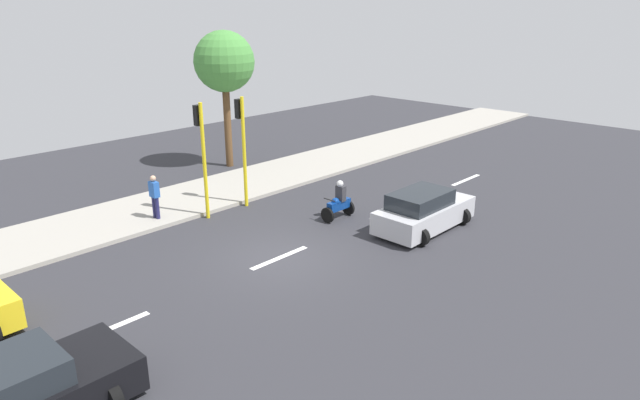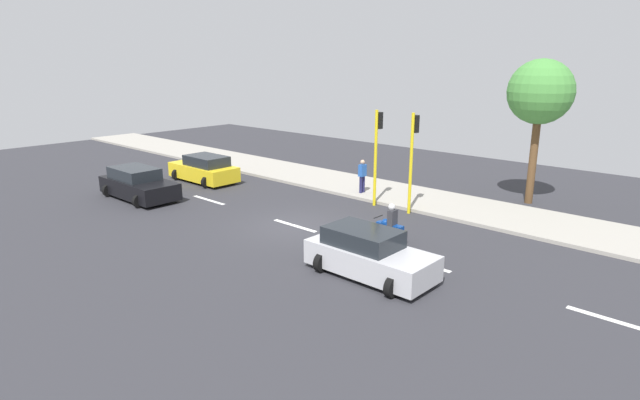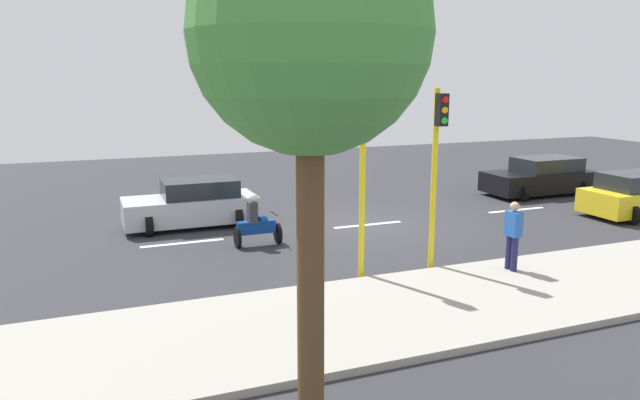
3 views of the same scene
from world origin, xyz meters
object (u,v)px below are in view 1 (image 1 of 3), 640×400
(car_silver, at_px, (423,211))
(street_tree_south, at_px, (224,63))
(car_black, at_px, (10,400))
(traffic_light_midblock, at_px, (202,144))
(traffic_light_corner, at_px, (242,136))
(motorcycle, at_px, (339,203))
(pedestrian_near_signal, at_px, (155,195))

(car_silver, height_order, street_tree_south, street_tree_south)
(car_silver, height_order, car_black, same)
(car_black, relative_size, traffic_light_midblock, 1.01)
(car_black, height_order, traffic_light_corner, traffic_light_corner)
(car_silver, xyz_separation_m, traffic_light_corner, (6.84, 2.83, 2.22))
(motorcycle, height_order, traffic_light_corner, traffic_light_corner)
(pedestrian_near_signal, xyz_separation_m, street_tree_south, (4.30, -6.83, 4.15))
(traffic_light_midblock, bearing_deg, car_silver, -145.13)
(car_black, bearing_deg, pedestrian_near_signal, -44.82)
(traffic_light_corner, relative_size, traffic_light_midblock, 1.00)
(traffic_light_corner, height_order, street_tree_south, street_tree_south)
(motorcycle, height_order, traffic_light_midblock, traffic_light_midblock)
(car_silver, xyz_separation_m, motorcycle, (3.01, 1.30, -0.07))
(car_silver, distance_m, motorcycle, 3.28)
(traffic_light_midblock, bearing_deg, car_black, 126.25)
(traffic_light_midblock, distance_m, street_tree_south, 7.80)
(car_black, bearing_deg, street_tree_south, -50.25)
(motorcycle, height_order, street_tree_south, street_tree_south)
(car_black, bearing_deg, car_silver, -89.55)
(pedestrian_near_signal, distance_m, street_tree_south, 9.08)
(traffic_light_midblock, height_order, street_tree_south, street_tree_south)
(motorcycle, xyz_separation_m, traffic_light_corner, (3.83, 1.53, 2.29))
(car_black, height_order, street_tree_south, street_tree_south)
(car_black, xyz_separation_m, motorcycle, (3.12, -12.94, -0.07))
(motorcycle, xyz_separation_m, street_tree_south, (9.13, -1.78, 4.57))
(car_silver, xyz_separation_m, traffic_light_midblock, (6.84, 4.76, 2.22))
(traffic_light_corner, relative_size, street_tree_south, 0.67)
(motorcycle, bearing_deg, pedestrian_near_signal, 46.32)
(car_black, distance_m, traffic_light_midblock, 11.96)
(car_silver, bearing_deg, motorcycle, 23.35)
(traffic_light_midblock, xyz_separation_m, street_tree_south, (5.30, -5.25, 2.28))
(motorcycle, bearing_deg, traffic_light_midblock, 42.15)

